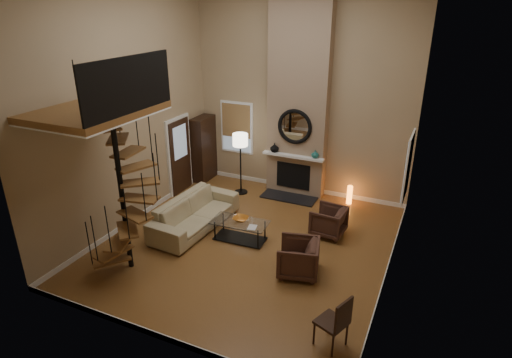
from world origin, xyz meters
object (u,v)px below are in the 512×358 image
at_px(hutch, 204,149).
at_px(armchair_near, 331,222).
at_px(sofa, 195,212).
at_px(armchair_far, 302,258).
at_px(accent_lamp, 350,195).
at_px(side_chair, 336,321).
at_px(coffee_table, 240,228).
at_px(floor_lamp, 240,145).

xyz_separation_m(hutch, armchair_near, (4.38, -1.74, -0.60)).
relative_size(sofa, armchair_far, 3.12).
bearing_deg(accent_lamp, side_chair, -79.26).
relative_size(armchair_near, coffee_table, 0.57).
distance_m(hutch, sofa, 3.08).
height_order(armchair_near, armchair_far, armchair_far).
xyz_separation_m(armchair_far, floor_lamp, (-2.81, 2.97, 1.06)).
xyz_separation_m(coffee_table, accent_lamp, (1.81, 2.87, -0.03)).
bearing_deg(floor_lamp, coffee_table, -64.13).
bearing_deg(hutch, accent_lamp, 1.29).
xyz_separation_m(hutch, floor_lamp, (1.45, -0.47, 0.46)).
bearing_deg(coffee_table, floor_lamp, 115.87).
distance_m(sofa, armchair_far, 3.00).
distance_m(coffee_table, accent_lamp, 3.39).
xyz_separation_m(coffee_table, side_chair, (2.80, -2.32, 0.24)).
height_order(sofa, floor_lamp, floor_lamp).
bearing_deg(sofa, floor_lamp, 1.09).
relative_size(armchair_near, side_chair, 0.78).
bearing_deg(accent_lamp, armchair_far, -91.99).
relative_size(hutch, coffee_table, 1.48).
bearing_deg(accent_lamp, hutch, -178.71).
bearing_deg(armchair_far, hutch, -142.57).
bearing_deg(coffee_table, armchair_near, 29.46).
relative_size(armchair_far, accent_lamp, 1.58).
bearing_deg(armchair_far, accent_lamp, 164.35).
bearing_deg(armchair_near, armchair_far, 0.22).
bearing_deg(accent_lamp, coffee_table, -122.34).
bearing_deg(accent_lamp, sofa, -137.21).
distance_m(sofa, armchair_near, 3.18).
height_order(accent_lamp, side_chair, side_chair).
relative_size(coffee_table, floor_lamp, 0.75).
bearing_deg(sofa, side_chair, -117.06).
xyz_separation_m(floor_lamp, accent_lamp, (2.93, 0.56, -1.16)).
height_order(armchair_near, side_chair, side_chair).
bearing_deg(sofa, coffee_table, -89.27).
relative_size(armchair_far, floor_lamp, 0.46).
bearing_deg(coffee_table, sofa, 177.12).
height_order(hutch, armchair_far, hutch).
height_order(armchair_far, side_chair, side_chair).
bearing_deg(hutch, armchair_near, -21.68).
bearing_deg(floor_lamp, sofa, -92.52).
height_order(sofa, side_chair, side_chair).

